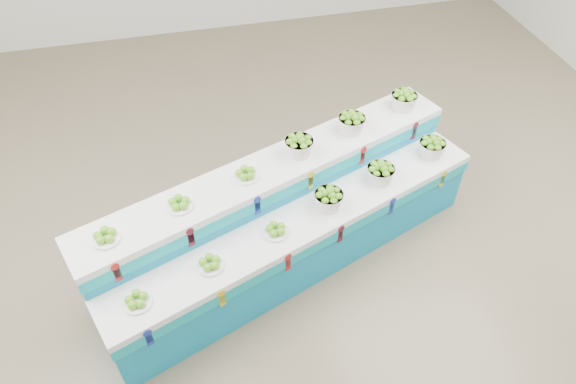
{
  "coord_description": "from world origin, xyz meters",
  "views": [
    {
      "loc": [
        -0.82,
        -3.23,
        4.22
      ],
      "look_at": [
        -0.01,
        0.06,
        0.87
      ],
      "focal_mm": 32.78,
      "sensor_mm": 36.0,
      "label": 1
    }
  ],
  "objects_px": {
    "display_stand": "(288,219)",
    "basket_lower_left": "(329,199)",
    "plate_upper_mid": "(179,203)",
    "basket_upper_right": "(404,99)"
  },
  "relations": [
    {
      "from": "display_stand",
      "to": "basket_lower_left",
      "type": "xyz_separation_m",
      "value": [
        0.35,
        -0.12,
        0.31
      ]
    },
    {
      "from": "plate_upper_mid",
      "to": "basket_upper_right",
      "type": "bearing_deg",
      "value": 20.31
    },
    {
      "from": "basket_upper_right",
      "to": "display_stand",
      "type": "bearing_deg",
      "value": -151.17
    },
    {
      "from": "basket_lower_left",
      "to": "plate_upper_mid",
      "type": "height_order",
      "value": "plate_upper_mid"
    },
    {
      "from": "plate_upper_mid",
      "to": "basket_upper_right",
      "type": "xyz_separation_m",
      "value": [
        2.38,
        0.88,
        0.05
      ]
    },
    {
      "from": "basket_lower_left",
      "to": "plate_upper_mid",
      "type": "bearing_deg",
      "value": 179.03
    },
    {
      "from": "basket_lower_left",
      "to": "basket_upper_right",
      "type": "distance_m",
      "value": 1.43
    },
    {
      "from": "display_stand",
      "to": "basket_upper_right",
      "type": "relative_size",
      "value": 14.28
    },
    {
      "from": "basket_upper_right",
      "to": "basket_lower_left",
      "type": "bearing_deg",
      "value": -139.64
    },
    {
      "from": "display_stand",
      "to": "plate_upper_mid",
      "type": "distance_m",
      "value": 1.12
    }
  ]
}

